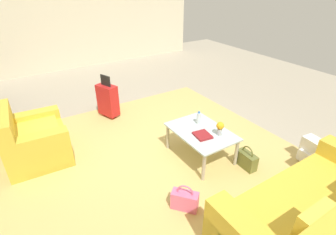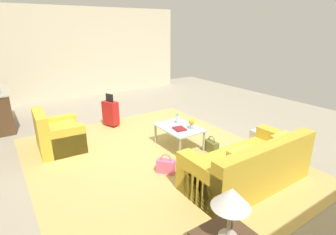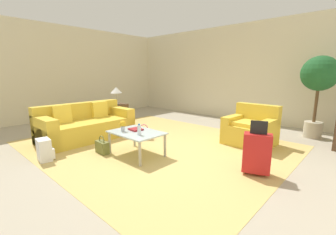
% 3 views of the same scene
% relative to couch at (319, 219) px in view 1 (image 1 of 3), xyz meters
% --- Properties ---
extents(ground_plane, '(12.00, 12.00, 0.00)m').
position_rel_couch_xyz_m(ground_plane, '(2.19, 0.60, -0.30)').
color(ground_plane, '#A89E89').
extents(wall_right, '(0.12, 8.00, 3.10)m').
position_rel_couch_xyz_m(wall_right, '(7.25, 0.60, 1.25)').
color(wall_right, beige).
rests_on(wall_right, ground).
extents(area_rug, '(5.20, 4.40, 0.01)m').
position_rel_couch_xyz_m(area_rug, '(1.59, 0.80, -0.29)').
color(area_rug, tan).
rests_on(area_rug, ground).
extents(couch, '(0.97, 2.10, 0.84)m').
position_rel_couch_xyz_m(couch, '(0.00, 0.00, 0.00)').
color(couch, gold).
rests_on(couch, ground).
extents(armchair, '(1.01, 0.90, 0.86)m').
position_rel_couch_xyz_m(armchair, '(3.10, 2.27, 0.00)').
color(armchair, gold).
rests_on(armchair, ground).
extents(coffee_table, '(1.00, 0.71, 0.46)m').
position_rel_couch_xyz_m(coffee_table, '(1.79, 0.10, 0.10)').
color(coffee_table, silver).
rests_on(coffee_table, ground).
extents(water_bottle, '(0.06, 0.06, 0.20)m').
position_rel_couch_xyz_m(water_bottle, '(1.99, -0.00, 0.25)').
color(water_bottle, silver).
rests_on(water_bottle, coffee_table).
extents(coffee_table_book, '(0.27, 0.25, 0.03)m').
position_rel_couch_xyz_m(coffee_table_book, '(1.67, 0.18, 0.17)').
color(coffee_table_book, maroon).
rests_on(coffee_table_book, coffee_table).
extents(flower_vase, '(0.11, 0.11, 0.21)m').
position_rel_couch_xyz_m(flower_vase, '(1.57, -0.05, 0.28)').
color(flower_vase, '#B2B7BC').
rests_on(flower_vase, coffee_table).
extents(suitcase_red, '(0.45, 0.35, 0.85)m').
position_rel_couch_xyz_m(suitcase_red, '(3.79, 0.80, 0.06)').
color(suitcase_red, red).
rests_on(suitcase_red, ground).
extents(handbag_pink, '(0.34, 0.31, 0.36)m').
position_rel_couch_xyz_m(handbag_pink, '(1.08, 0.91, -0.17)').
color(handbag_pink, pink).
rests_on(handbag_pink, ground).
extents(handbag_olive, '(0.33, 0.16, 0.36)m').
position_rel_couch_xyz_m(handbag_olive, '(1.22, -0.30, -0.17)').
color(handbag_olive, olive).
rests_on(handbag_olive, ground).
extents(backpack_white, '(0.32, 0.28, 0.40)m').
position_rel_couch_xyz_m(backpack_white, '(0.79, -1.19, -0.11)').
color(backpack_white, white).
rests_on(backpack_white, ground).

